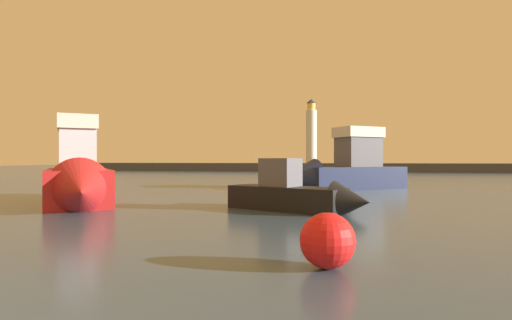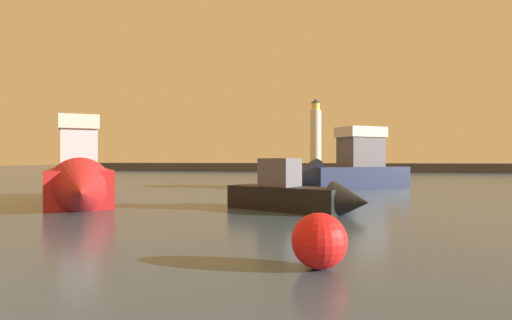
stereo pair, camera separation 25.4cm
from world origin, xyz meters
name	(u,v)px [view 1 (the left image)]	position (x,y,z in m)	size (l,w,h in m)	color
ground_plane	(278,182)	(0.00, 34.01, 0.00)	(220.00, 220.00, 0.00)	#384C60
breakwater	(308,167)	(0.00, 68.03, 0.71)	(81.47, 6.36, 1.42)	#423F3D
lighthouse	(311,133)	(0.56, 68.03, 6.64)	(1.84, 1.84, 11.01)	silver
motorboat_1	(78,177)	(-5.80, 13.96, 1.22)	(7.49, 8.85, 4.35)	#B21E1E
motorboat_2	(342,170)	(5.59, 25.87, 1.32)	(8.72, 7.40, 4.58)	#1E284C
motorboat_3	(300,195)	(3.98, 13.61, 0.63)	(5.82, 3.71, 2.23)	black
mooring_buoy	(327,241)	(5.28, 5.53, 0.51)	(1.01, 1.01, 1.01)	red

